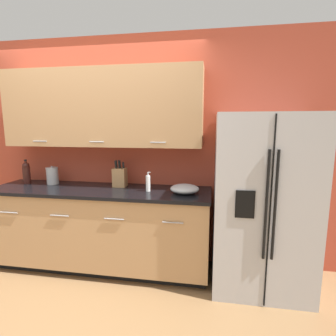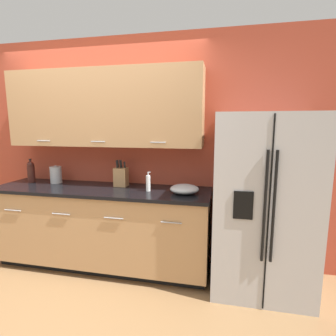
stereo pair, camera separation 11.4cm
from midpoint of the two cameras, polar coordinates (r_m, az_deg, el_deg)
ground_plane at (r=2.74m, az=-24.25°, el=-27.44°), size 14.00×14.00×0.00m
wall_back at (r=3.21m, az=-13.01°, el=6.32°), size 10.00×0.39×2.60m
counter_unit at (r=3.13m, az=-13.11°, el=-12.34°), size 2.43×0.64×0.92m
refrigerator at (r=2.71m, az=21.00°, el=-7.36°), size 0.91×0.74×1.72m
knife_block at (r=3.01m, az=-9.12°, el=-1.86°), size 0.14×0.12×0.30m
wine_bottle at (r=3.56m, az=-26.85°, el=-0.65°), size 0.08×0.08×0.29m
soap_dispenser at (r=2.76m, az=-3.15°, el=-3.28°), size 0.05×0.05×0.21m
steel_canister at (r=3.39m, az=-22.34°, el=-1.37°), size 0.14×0.14×0.22m
mixing_bowl at (r=2.68m, az=4.82°, el=-4.57°), size 0.30×0.30×0.09m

